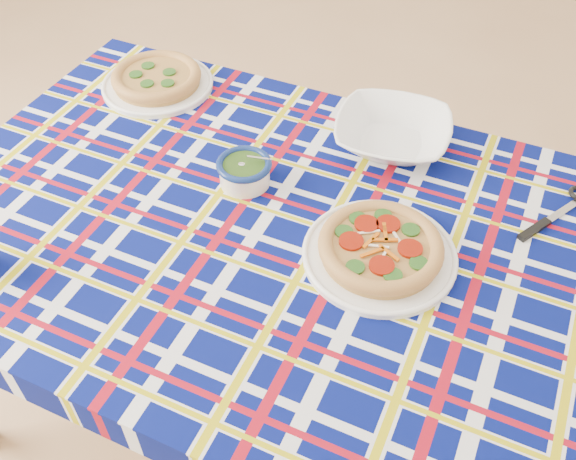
# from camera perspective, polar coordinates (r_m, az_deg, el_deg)

# --- Properties ---
(floor) EXTENTS (4.00, 4.00, 0.00)m
(floor) POSITION_cam_1_polar(r_m,az_deg,el_deg) (2.05, -5.63, -2.86)
(floor) COLOR tan
(floor) RESTS_ON ground
(dining_table) EXTENTS (1.62, 1.28, 0.67)m
(dining_table) POSITION_cam_1_polar(r_m,az_deg,el_deg) (1.24, 0.19, -2.38)
(dining_table) COLOR brown
(dining_table) RESTS_ON floor
(tablecloth) EXTENTS (1.66, 1.32, 0.09)m
(tablecloth) POSITION_cam_1_polar(r_m,az_deg,el_deg) (1.23, 0.20, -1.70)
(tablecloth) COLOR #040D56
(tablecloth) RESTS_ON dining_table
(main_focaccia_plate) EXTENTS (0.34, 0.34, 0.06)m
(main_focaccia_plate) POSITION_cam_1_polar(r_m,az_deg,el_deg) (1.14, 8.23, -1.51)
(main_focaccia_plate) COLOR #AA793C
(main_focaccia_plate) RESTS_ON tablecloth
(pesto_bowl) EXTENTS (0.14, 0.14, 0.07)m
(pesto_bowl) POSITION_cam_1_polar(r_m,az_deg,el_deg) (1.27, -3.90, 5.35)
(pesto_bowl) COLOR #1C360E
(pesto_bowl) RESTS_ON tablecloth
(serving_bowl) EXTENTS (0.28, 0.28, 0.06)m
(serving_bowl) POSITION_cam_1_polar(r_m,az_deg,el_deg) (1.39, 9.27, 8.47)
(serving_bowl) COLOR white
(serving_bowl) RESTS_ON tablecloth
(second_focaccia_plate) EXTENTS (0.32, 0.32, 0.05)m
(second_focaccia_plate) POSITION_cam_1_polar(r_m,az_deg,el_deg) (1.58, -11.60, 13.10)
(second_focaccia_plate) COLOR #AA793C
(second_focaccia_plate) RESTS_ON tablecloth
(table_knife) EXTENTS (0.16, 0.15, 0.01)m
(table_knife) POSITION_cam_1_polar(r_m,az_deg,el_deg) (1.34, 23.34, 1.66)
(table_knife) COLOR silver
(table_knife) RESTS_ON tablecloth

